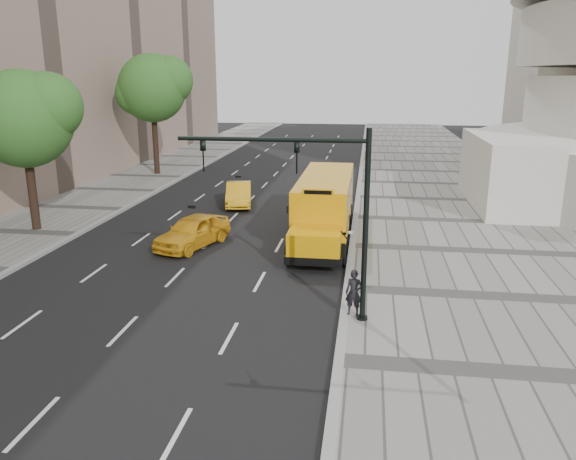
# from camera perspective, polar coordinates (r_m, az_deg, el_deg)

# --- Properties ---
(ground) EXTENTS (140.00, 140.00, 0.00)m
(ground) POSITION_cam_1_polar(r_m,az_deg,el_deg) (27.58, -6.02, -1.33)
(ground) COLOR black
(ground) RESTS_ON ground
(sidewalk_museum) EXTENTS (12.00, 140.00, 0.15)m
(sidewalk_museum) POSITION_cam_1_polar(r_m,az_deg,el_deg) (27.29, 19.23, -2.16)
(sidewalk_museum) COLOR gray
(sidewalk_museum) RESTS_ON ground
(sidewalk_far) EXTENTS (6.00, 140.00, 0.15)m
(sidewalk_far) POSITION_cam_1_polar(r_m,az_deg,el_deg) (32.03, -25.48, -0.27)
(sidewalk_far) COLOR gray
(sidewalk_far) RESTS_ON ground
(curb_museum) EXTENTS (0.30, 140.00, 0.15)m
(curb_museum) POSITION_cam_1_polar(r_m,az_deg,el_deg) (26.76, 6.54, -1.71)
(curb_museum) COLOR gray
(curb_museum) RESTS_ON ground
(curb_far) EXTENTS (0.30, 140.00, 0.15)m
(curb_far) POSITION_cam_1_polar(r_m,az_deg,el_deg) (30.49, -20.77, -0.50)
(curb_far) COLOR gray
(curb_far) RESTS_ON ground
(tree_b) EXTENTS (5.47, 4.86, 8.25)m
(tree_b) POSITION_cam_1_polar(r_m,az_deg,el_deg) (31.32, -25.16, 10.26)
(tree_b) COLOR black
(tree_b) RESTS_ON ground
(tree_c) EXTENTS (6.00, 5.33, 9.60)m
(tree_c) POSITION_cam_1_polar(r_m,az_deg,el_deg) (46.76, -13.53, 13.89)
(tree_c) COLOR black
(tree_c) RESTS_ON ground
(school_bus) EXTENTS (2.96, 11.56, 3.19)m
(school_bus) POSITION_cam_1_polar(r_m,az_deg,el_deg) (28.59, 3.79, 2.98)
(school_bus) COLOR orange
(school_bus) RESTS_ON ground
(taxi_near) EXTENTS (3.14, 4.80, 1.52)m
(taxi_near) POSITION_cam_1_polar(r_m,az_deg,el_deg) (27.06, -9.65, -0.12)
(taxi_near) COLOR gold
(taxi_near) RESTS_ON ground
(taxi_far) EXTENTS (2.36, 4.55, 1.43)m
(taxi_far) POSITION_cam_1_polar(r_m,az_deg,el_deg) (35.40, -5.03, 3.65)
(taxi_far) COLOR gold
(taxi_far) RESTS_ON ground
(pedestrian) EXTENTS (0.63, 0.48, 1.57)m
(pedestrian) POSITION_cam_1_polar(r_m,az_deg,el_deg) (18.92, 6.71, -6.35)
(pedestrian) COLOR black
(pedestrian) RESTS_ON sidewalk_museum
(traffic_signal) EXTENTS (6.18, 0.36, 6.40)m
(traffic_signal) POSITION_cam_1_polar(r_m,az_deg,el_deg) (17.74, 3.43, 2.94)
(traffic_signal) COLOR black
(traffic_signal) RESTS_ON ground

